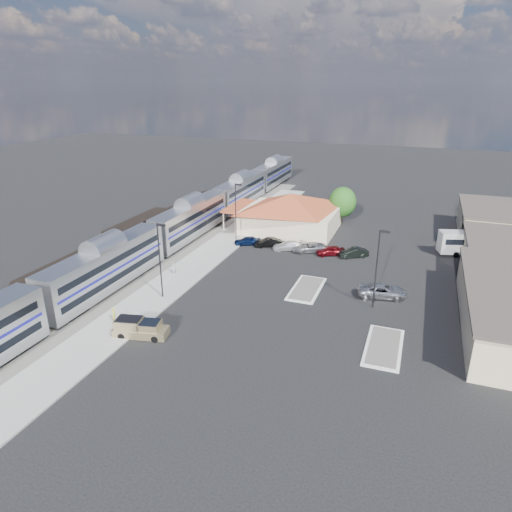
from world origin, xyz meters
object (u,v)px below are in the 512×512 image
(pickup_truck, at_px, (141,329))
(suv, at_px, (382,291))
(coach_bus, at_px, (478,242))
(station_depot, at_px, (290,212))

(pickup_truck, bearing_deg, suv, -62.99)
(pickup_truck, height_order, coach_bus, coach_bus)
(pickup_truck, bearing_deg, coach_bus, -54.17)
(station_depot, bearing_deg, pickup_truck, -95.90)
(pickup_truck, relative_size, coach_bus, 0.50)
(pickup_truck, relative_size, suv, 0.99)
(station_depot, relative_size, coach_bus, 1.67)
(suv, bearing_deg, pickup_truck, 116.47)
(station_depot, bearing_deg, coach_bus, -4.68)
(suv, height_order, coach_bus, coach_bus)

